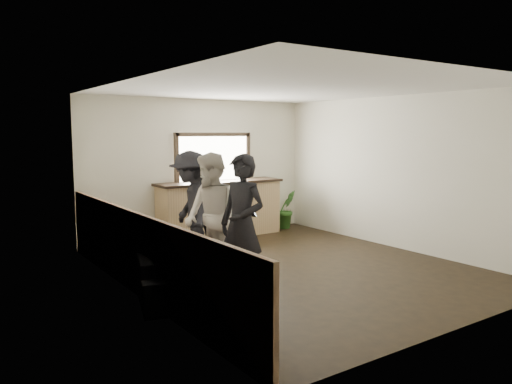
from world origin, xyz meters
TOP-DOWN VIEW (x-y plane):
  - ground at (0.00, 0.00)m, footprint 5.00×6.00m
  - room_shell at (-0.74, 0.00)m, footprint 5.01×6.01m
  - bar_counter at (0.30, 2.70)m, footprint 2.70×0.68m
  - sofa at (-2.10, -0.00)m, footprint 1.37×2.20m
  - coffee_table at (-1.05, 0.29)m, footprint 0.60×0.96m
  - cup_a at (-1.08, 0.47)m, footprint 0.15×0.15m
  - cup_b at (-0.99, 0.17)m, footprint 0.11×0.11m
  - potted_plant at (1.98, 2.65)m, footprint 0.48×0.39m
  - person_a at (-1.28, -0.61)m, footprint 0.63×0.78m
  - person_b at (-1.33, 0.13)m, footprint 0.72×0.91m
  - person_c at (-1.18, 1.08)m, footprint 0.94×1.32m
  - person_d at (-0.68, 1.62)m, footprint 1.09×0.85m

SIDE VIEW (x-z plane):
  - ground at x=0.00m, z-range -0.01..0.01m
  - coffee_table at x=-1.05m, z-range 0.00..0.40m
  - sofa at x=-2.10m, z-range 0.00..0.60m
  - potted_plant at x=1.98m, z-range 0.00..0.85m
  - cup_b at x=-0.99m, z-range 0.40..0.49m
  - cup_a at x=-1.08m, z-range 0.40..0.50m
  - bar_counter at x=0.30m, z-range -0.42..1.71m
  - person_d at x=-0.68m, z-range 0.00..1.72m
  - person_c at x=-1.18m, z-range 0.00..1.84m
  - person_b at x=-1.33m, z-range 0.00..1.85m
  - person_a at x=-1.28m, z-range 0.00..1.86m
  - room_shell at x=-0.74m, z-range 0.07..2.87m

